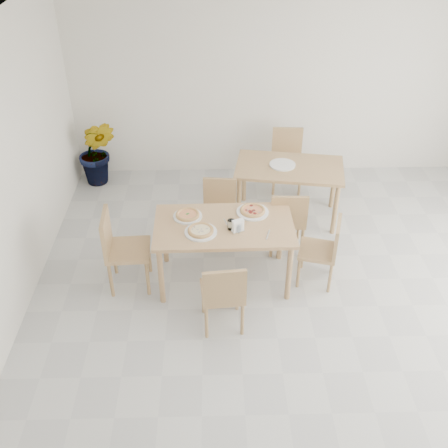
{
  "coord_description": "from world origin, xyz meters",
  "views": [
    {
      "loc": [
        -1.0,
        -3.63,
        3.93
      ],
      "look_at": [
        -0.89,
        0.93,
        0.76
      ],
      "focal_mm": 42.0,
      "sensor_mm": 36.0,
      "label": 1
    }
  ],
  "objects_px": {
    "plate_pepperoni": "(253,212)",
    "napkin_holder": "(238,226)",
    "main_table": "(224,231)",
    "second_table": "(289,173)",
    "pizza_pepperoni": "(253,210)",
    "pizza_mushroom": "(201,230)",
    "tumbler_b": "(231,225)",
    "tumbler_a": "(238,227)",
    "chair_east": "(325,247)",
    "pizza_margherita": "(188,214)",
    "plate_mushroom": "(201,232)",
    "potted_plant": "(97,152)",
    "chair_north": "(219,207)",
    "plate_empty": "(282,165)",
    "plate_margherita": "(188,216)",
    "chair_back_s": "(288,218)",
    "chair_back_n": "(287,155)",
    "chair_west": "(119,245)",
    "chair_south": "(223,292)"
  },
  "relations": [
    {
      "from": "chair_south",
      "to": "napkin_holder",
      "type": "relative_size",
      "value": 5.82
    },
    {
      "from": "chair_east",
      "to": "tumbler_a",
      "type": "relative_size",
      "value": 7.63
    },
    {
      "from": "chair_east",
      "to": "chair_back_s",
      "type": "distance_m",
      "value": 0.65
    },
    {
      "from": "plate_pepperoni",
      "to": "napkin_holder",
      "type": "xyz_separation_m",
      "value": [
        -0.18,
        -0.35,
        0.06
      ]
    },
    {
      "from": "chair_north",
      "to": "chair_west",
      "type": "distance_m",
      "value": 1.37
    },
    {
      "from": "chair_north",
      "to": "tumbler_b",
      "type": "distance_m",
      "value": 0.92
    },
    {
      "from": "plate_mushroom",
      "to": "potted_plant",
      "type": "height_order",
      "value": "potted_plant"
    },
    {
      "from": "tumbler_b",
      "to": "second_table",
      "type": "height_order",
      "value": "tumbler_b"
    },
    {
      "from": "chair_east",
      "to": "tumbler_a",
      "type": "xyz_separation_m",
      "value": [
        -0.96,
        -0.07,
        0.33
      ]
    },
    {
      "from": "napkin_holder",
      "to": "plate_empty",
      "type": "relative_size",
      "value": 0.44
    },
    {
      "from": "plate_pepperoni",
      "to": "pizza_margherita",
      "type": "bearing_deg",
      "value": -174.67
    },
    {
      "from": "chair_north",
      "to": "potted_plant",
      "type": "distance_m",
      "value": 2.25
    },
    {
      "from": "chair_west",
      "to": "plate_empty",
      "type": "bearing_deg",
      "value": -57.61
    },
    {
      "from": "chair_back_n",
      "to": "chair_east",
      "type": "bearing_deg",
      "value": -82.26
    },
    {
      "from": "chair_back_n",
      "to": "plate_mushroom",
      "type": "bearing_deg",
      "value": -114.84
    },
    {
      "from": "main_table",
      "to": "pizza_pepperoni",
      "type": "xyz_separation_m",
      "value": [
        0.32,
        0.22,
        0.12
      ]
    },
    {
      "from": "napkin_holder",
      "to": "second_table",
      "type": "xyz_separation_m",
      "value": [
        0.72,
        1.4,
        -0.16
      ]
    },
    {
      "from": "chair_north",
      "to": "second_table",
      "type": "distance_m",
      "value": 1.05
    },
    {
      "from": "main_table",
      "to": "plate_margherita",
      "type": "relative_size",
      "value": 4.78
    },
    {
      "from": "tumbler_a",
      "to": "second_table",
      "type": "xyz_separation_m",
      "value": [
        0.72,
        1.39,
        -0.15
      ]
    },
    {
      "from": "chair_east",
      "to": "plate_pepperoni",
      "type": "xyz_separation_m",
      "value": [
        -0.78,
        0.28,
        0.29
      ]
    },
    {
      "from": "plate_margherita",
      "to": "pizza_mushroom",
      "type": "height_order",
      "value": "pizza_mushroom"
    },
    {
      "from": "second_table",
      "to": "chair_back_s",
      "type": "height_order",
      "value": "chair_back_s"
    },
    {
      "from": "chair_east",
      "to": "tumbler_b",
      "type": "relative_size",
      "value": 7.74
    },
    {
      "from": "potted_plant",
      "to": "plate_mushroom",
      "type": "bearing_deg",
      "value": -57.32
    },
    {
      "from": "chair_west",
      "to": "tumbler_a",
      "type": "xyz_separation_m",
      "value": [
        1.26,
        -0.07,
        0.27
      ]
    },
    {
      "from": "pizza_mushroom",
      "to": "tumbler_b",
      "type": "bearing_deg",
      "value": 11.77
    },
    {
      "from": "plate_empty",
      "to": "chair_west",
      "type": "bearing_deg",
      "value": -144.48
    },
    {
      "from": "pizza_pepperoni",
      "to": "tumbler_a",
      "type": "height_order",
      "value": "tumbler_a"
    },
    {
      "from": "chair_east",
      "to": "plate_pepperoni",
      "type": "height_order",
      "value": "chair_east"
    },
    {
      "from": "main_table",
      "to": "chair_back_n",
      "type": "xyz_separation_m",
      "value": [
        0.94,
        2.07,
        -0.17
      ]
    },
    {
      "from": "pizza_pepperoni",
      "to": "tumbler_a",
      "type": "distance_m",
      "value": 0.39
    },
    {
      "from": "plate_mushroom",
      "to": "second_table",
      "type": "bearing_deg",
      "value": 51.85
    },
    {
      "from": "pizza_margherita",
      "to": "tumbler_b",
      "type": "bearing_deg",
      "value": -26.54
    },
    {
      "from": "napkin_holder",
      "to": "chair_back_s",
      "type": "height_order",
      "value": "napkin_holder"
    },
    {
      "from": "chair_north",
      "to": "plate_margherita",
      "type": "distance_m",
      "value": 0.77
    },
    {
      "from": "plate_pepperoni",
      "to": "chair_back_s",
      "type": "bearing_deg",
      "value": 31.3
    },
    {
      "from": "pizza_margherita",
      "to": "chair_back_s",
      "type": "xyz_separation_m",
      "value": [
        1.15,
        0.33,
        -0.29
      ]
    },
    {
      "from": "chair_back_s",
      "to": "potted_plant",
      "type": "xyz_separation_m",
      "value": [
        -2.52,
        1.73,
        0.0
      ]
    },
    {
      "from": "chair_back_s",
      "to": "plate_empty",
      "type": "height_order",
      "value": "chair_back_s"
    },
    {
      "from": "plate_mushroom",
      "to": "tumbler_a",
      "type": "distance_m",
      "value": 0.39
    },
    {
      "from": "pizza_margherita",
      "to": "tumbler_b",
      "type": "height_order",
      "value": "tumbler_b"
    },
    {
      "from": "pizza_pepperoni",
      "to": "second_table",
      "type": "xyz_separation_m",
      "value": [
        0.54,
        1.05,
        -0.13
      ]
    },
    {
      "from": "pizza_margherita",
      "to": "pizza_mushroom",
      "type": "relative_size",
      "value": 0.98
    },
    {
      "from": "plate_pepperoni",
      "to": "pizza_mushroom",
      "type": "distance_m",
      "value": 0.67
    },
    {
      "from": "chair_east",
      "to": "plate_margherita",
      "type": "relative_size",
      "value": 2.59
    },
    {
      "from": "pizza_margherita",
      "to": "chair_back_n",
      "type": "height_order",
      "value": "chair_back_n"
    },
    {
      "from": "pizza_mushroom",
      "to": "main_table",
      "type": "bearing_deg",
      "value": 30.2
    },
    {
      "from": "main_table",
      "to": "second_table",
      "type": "height_order",
      "value": "same"
    },
    {
      "from": "chair_east",
      "to": "napkin_holder",
      "type": "distance_m",
      "value": 1.02
    }
  ]
}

